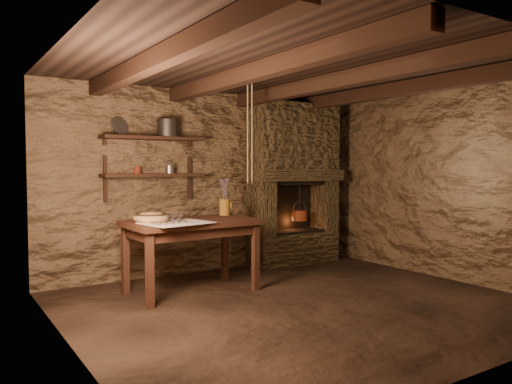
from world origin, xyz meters
TOP-DOWN VIEW (x-y plane):
  - floor at (0.00, 0.00)m, footprint 4.50×4.50m
  - back_wall at (0.00, 2.00)m, footprint 4.50×0.04m
  - front_wall at (0.00, -2.00)m, footprint 4.50×0.04m
  - left_wall at (-2.25, 0.00)m, footprint 0.04×4.00m
  - right_wall at (2.25, 0.00)m, footprint 0.04×4.00m
  - ceiling at (0.00, 0.00)m, footprint 4.50×4.00m
  - beam_far_left at (-1.50, 0.00)m, footprint 0.14×3.95m
  - beam_mid_left at (-0.50, 0.00)m, footprint 0.14×3.95m
  - beam_mid_right at (0.50, 0.00)m, footprint 0.14×3.95m
  - beam_far_right at (1.50, 0.00)m, footprint 0.14×3.95m
  - shelf_lower at (-0.85, 1.84)m, footprint 1.25×0.30m
  - shelf_upper at (-0.85, 1.84)m, footprint 1.25×0.30m
  - hearth at (1.25, 1.77)m, footprint 1.43×0.51m
  - work_table at (-0.71, 1.06)m, footprint 1.45×0.86m
  - linen_cloth at (-0.99, 0.85)m, footprint 0.75×0.64m
  - pewter_cutlery_row at (-0.99, 0.83)m, footprint 0.58×0.31m
  - drinking_glasses at (-0.97, 0.98)m, footprint 0.21×0.06m
  - stoneware_jug at (-0.14, 1.32)m, footprint 0.17×0.17m
  - wooden_bowl at (-1.18, 1.07)m, footprint 0.49×0.49m
  - iron_stockpot at (-0.66, 1.84)m, footprint 0.28×0.28m
  - tin_pan at (-1.23, 1.94)m, footprint 0.25×0.17m
  - small_kettle at (-0.63, 1.84)m, footprint 0.17×0.14m
  - rusty_tin at (-1.05, 1.84)m, footprint 0.09×0.09m
  - red_pot at (1.33, 1.72)m, footprint 0.24×0.24m
  - hanging_ropes at (0.05, 1.05)m, footprint 0.08×0.08m

SIDE VIEW (x-z plane):
  - floor at x=0.00m, z-range 0.00..0.00m
  - work_table at x=-0.71m, z-range 0.03..0.84m
  - red_pot at x=1.33m, z-range 0.44..0.98m
  - linen_cloth at x=-0.99m, z-range 0.81..0.82m
  - pewter_cutlery_row at x=-0.99m, z-range 0.82..0.83m
  - wooden_bowl at x=-1.18m, z-range 0.79..0.92m
  - drinking_glasses at x=-0.97m, z-range 0.82..0.91m
  - stoneware_jug at x=-0.14m, z-range 0.78..1.23m
  - back_wall at x=0.00m, z-range 0.00..2.40m
  - front_wall at x=0.00m, z-range 0.00..2.40m
  - left_wall at x=-2.25m, z-range 0.00..2.40m
  - right_wall at x=2.25m, z-range 0.00..2.40m
  - hearth at x=1.25m, z-range 0.08..2.38m
  - shelf_lower at x=-0.85m, z-range 1.28..1.32m
  - rusty_tin at x=-1.05m, z-range 1.32..1.40m
  - small_kettle at x=-0.63m, z-range 1.29..1.45m
  - shelf_upper at x=-0.85m, z-range 1.73..1.77m
  - hanging_ropes at x=0.05m, z-range 1.20..2.40m
  - iron_stockpot at x=-0.66m, z-range 1.77..1.97m
  - tin_pan at x=-1.23m, z-range 1.77..2.00m
  - beam_far_left at x=-1.50m, z-range 2.23..2.39m
  - beam_mid_left at x=-0.50m, z-range 2.23..2.39m
  - beam_mid_right at x=0.50m, z-range 2.23..2.39m
  - beam_far_right at x=1.50m, z-range 2.23..2.39m
  - ceiling at x=0.00m, z-range 2.38..2.42m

